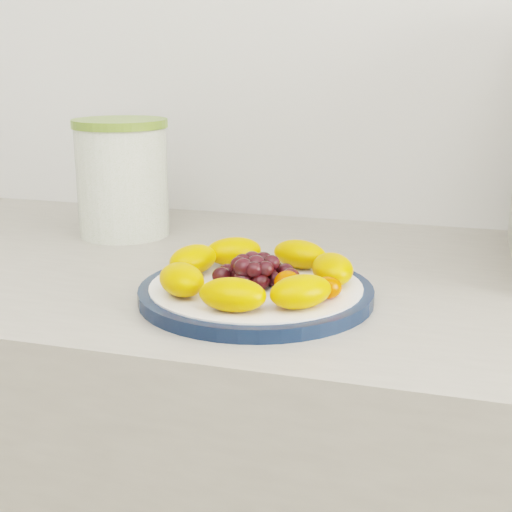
% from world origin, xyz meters
% --- Properties ---
extents(plate_rim, '(0.26, 0.26, 0.01)m').
position_xyz_m(plate_rim, '(-0.08, 1.08, 0.91)').
color(plate_rim, '#0D1A33').
rests_on(plate_rim, counter).
extents(plate_face, '(0.24, 0.24, 0.02)m').
position_xyz_m(plate_face, '(-0.08, 1.08, 0.91)').
color(plate_face, white).
rests_on(plate_face, counter).
extents(canister, '(0.17, 0.17, 0.16)m').
position_xyz_m(canister, '(-0.35, 1.31, 0.98)').
color(canister, '#496412').
rests_on(canister, counter).
extents(canister_lid, '(0.18, 0.18, 0.01)m').
position_xyz_m(canister_lid, '(-0.35, 1.31, 1.07)').
color(canister_lid, olive).
rests_on(canister_lid, canister).
extents(fruit_plate, '(0.22, 0.22, 0.03)m').
position_xyz_m(fruit_plate, '(-0.08, 1.08, 0.93)').
color(fruit_plate, orange).
rests_on(fruit_plate, plate_face).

